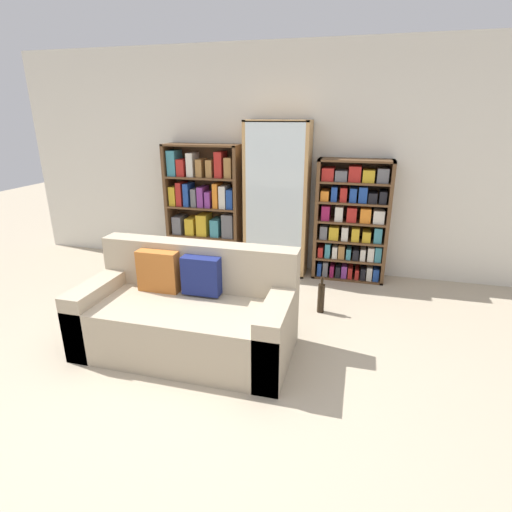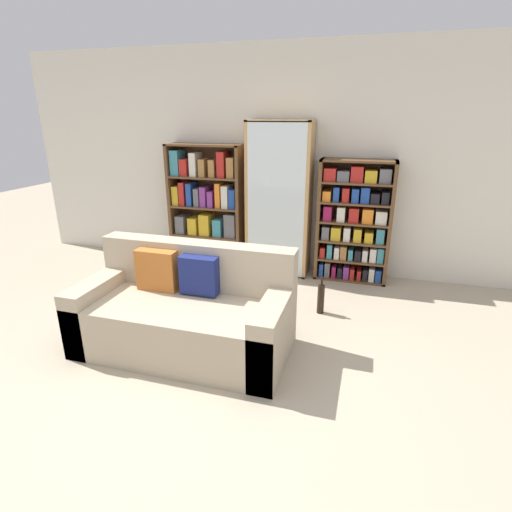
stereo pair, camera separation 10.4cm
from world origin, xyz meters
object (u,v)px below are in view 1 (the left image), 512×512
object	(u,v)px
bookshelf_left	(205,210)
display_cabinet	(277,200)
bookshelf_right	(352,222)
wine_bottle	(321,298)
couch	(188,315)

from	to	relation	value
bookshelf_left	display_cabinet	bearing A→B (deg)	-0.97
bookshelf_right	wine_bottle	bearing A→B (deg)	-102.46
wine_bottle	couch	bearing A→B (deg)	-137.29
bookshelf_left	bookshelf_right	world-z (taller)	bookshelf_left
bookshelf_left	display_cabinet	world-z (taller)	display_cabinet
bookshelf_left	display_cabinet	size ratio (longest dim) A/B	0.85
couch	display_cabinet	size ratio (longest dim) A/B	0.95
bookshelf_right	wine_bottle	distance (m)	1.18
couch	wine_bottle	distance (m)	1.40
display_cabinet	couch	bearing A→B (deg)	-100.04
bookshelf_right	display_cabinet	bearing A→B (deg)	-178.97
couch	wine_bottle	size ratio (longest dim) A/B	4.57
couch	bookshelf_left	world-z (taller)	bookshelf_left
couch	bookshelf_right	bearing A→B (deg)	57.53
couch	wine_bottle	world-z (taller)	couch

